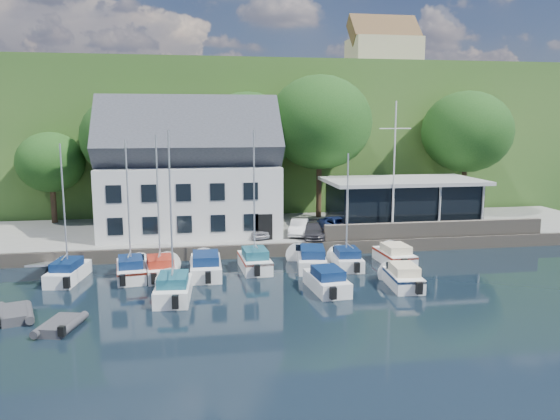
# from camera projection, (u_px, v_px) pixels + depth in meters

# --- Properties ---
(ground) EXTENTS (180.00, 180.00, 0.00)m
(ground) POSITION_uv_depth(u_px,v_px,m) (322.00, 305.00, 30.20)
(ground) COLOR black
(ground) RESTS_ON ground
(quay) EXTENTS (60.00, 13.00, 1.00)m
(quay) POSITION_uv_depth(u_px,v_px,m) (273.00, 232.00, 47.14)
(quay) COLOR gray
(quay) RESTS_ON ground
(quay_face) EXTENTS (60.00, 0.30, 1.00)m
(quay_face) POSITION_uv_depth(u_px,v_px,m) (287.00, 250.00, 40.82)
(quay_face) COLOR #70675A
(quay_face) RESTS_ON ground
(hillside) EXTENTS (160.00, 75.00, 16.00)m
(hillside) POSITION_uv_depth(u_px,v_px,m) (231.00, 133.00, 89.21)
(hillside) COLOR #284E1D
(hillside) RESTS_ON ground
(field_patch) EXTENTS (50.00, 30.00, 0.30)m
(field_patch) POSITION_uv_depth(u_px,v_px,m) (272.00, 85.00, 96.96)
(field_patch) COLOR #545E2F
(field_patch) RESTS_ON hillside
(farmhouse) EXTENTS (10.40, 7.00, 8.20)m
(farmhouse) POSITION_uv_depth(u_px,v_px,m) (383.00, 52.00, 81.10)
(farmhouse) COLOR #C5AF91
(farmhouse) RESTS_ON hillside
(harbor_building) EXTENTS (14.40, 8.20, 8.70)m
(harbor_building) POSITION_uv_depth(u_px,v_px,m) (190.00, 179.00, 44.23)
(harbor_building) COLOR silver
(harbor_building) RESTS_ON quay
(club_pavilion) EXTENTS (13.20, 7.20, 4.10)m
(club_pavilion) POSITION_uv_depth(u_px,v_px,m) (402.00, 203.00, 47.07)
(club_pavilion) COLOR black
(club_pavilion) RESTS_ON quay
(seawall) EXTENTS (18.00, 0.50, 1.20)m
(seawall) POSITION_uv_depth(u_px,v_px,m) (435.00, 229.00, 42.99)
(seawall) COLOR #70675A
(seawall) RESTS_ON quay
(gangway) EXTENTS (1.20, 6.00, 1.40)m
(gangway) POSITION_uv_depth(u_px,v_px,m) (48.00, 274.00, 36.26)
(gangway) COLOR silver
(gangway) RESTS_ON ground
(car_silver) EXTENTS (2.45, 3.69, 1.17)m
(car_silver) POSITION_uv_depth(u_px,v_px,m) (253.00, 230.00, 42.85)
(car_silver) COLOR #B5B4BA
(car_silver) RESTS_ON quay
(car_white) EXTENTS (2.48, 3.99, 1.24)m
(car_white) POSITION_uv_depth(u_px,v_px,m) (299.00, 227.00, 43.67)
(car_white) COLOR silver
(car_white) RESTS_ON quay
(car_dgrey) EXTENTS (2.13, 4.07, 1.13)m
(car_dgrey) POSITION_uv_depth(u_px,v_px,m) (313.00, 230.00, 42.73)
(car_dgrey) COLOR #302F34
(car_dgrey) RESTS_ON quay
(car_blue) EXTENTS (2.42, 4.38, 1.42)m
(car_blue) POSITION_uv_depth(u_px,v_px,m) (340.00, 225.00, 44.10)
(car_blue) COLOR #324C9A
(car_blue) RESTS_ON quay
(flagpole) EXTENTS (2.53, 0.20, 10.56)m
(flagpole) POSITION_uv_depth(u_px,v_px,m) (394.00, 169.00, 42.62)
(flagpole) COLOR silver
(flagpole) RESTS_ON quay
(tree_0) EXTENTS (5.91, 5.91, 8.08)m
(tree_0) POSITION_uv_depth(u_px,v_px,m) (52.00, 178.00, 48.29)
(tree_0) COLOR #133710
(tree_0) RESTS_ON quay
(tree_1) EXTENTS (8.29, 8.29, 11.33)m
(tree_1) POSITION_uv_depth(u_px,v_px,m) (129.00, 159.00, 48.23)
(tree_1) COLOR #133710
(tree_1) RESTS_ON quay
(tree_2) EXTENTS (8.53, 8.53, 11.66)m
(tree_2) POSITION_uv_depth(u_px,v_px,m) (248.00, 156.00, 50.35)
(tree_2) COLOR #133710
(tree_2) RESTS_ON quay
(tree_3) EXTENTS (9.68, 9.68, 13.22)m
(tree_3) POSITION_uv_depth(u_px,v_px,m) (319.00, 147.00, 50.85)
(tree_3) COLOR #133710
(tree_3) RESTS_ON quay
(tree_5) EXTENTS (8.70, 8.70, 11.89)m
(tree_5) POSITION_uv_depth(u_px,v_px,m) (466.00, 153.00, 53.11)
(tree_5) COLOR #133710
(tree_5) RESTS_ON quay
(boat_r1_0) EXTENTS (2.76, 6.26, 8.57)m
(boat_r1_0) POSITION_uv_depth(u_px,v_px,m) (64.00, 214.00, 34.07)
(boat_r1_0) COLOR white
(boat_r1_0) RESTS_ON ground
(boat_r1_1) EXTENTS (2.65, 6.19, 8.64)m
(boat_r1_1) POSITION_uv_depth(u_px,v_px,m) (129.00, 212.00, 34.62)
(boat_r1_1) COLOR white
(boat_r1_1) RESTS_ON ground
(boat_r1_2) EXTENTS (2.79, 5.76, 8.54)m
(boat_r1_2) POSITION_uv_depth(u_px,v_px,m) (158.00, 212.00, 34.83)
(boat_r1_2) COLOR white
(boat_r1_2) RESTS_ON ground
(boat_r1_3) EXTENTS (2.29, 6.76, 1.51)m
(boat_r1_3) POSITION_uv_depth(u_px,v_px,m) (206.00, 264.00, 35.89)
(boat_r1_3) COLOR white
(boat_r1_3) RESTS_ON ground
(boat_r1_4) EXTENTS (2.27, 5.81, 9.38)m
(boat_r1_4) POSITION_uv_depth(u_px,v_px,m) (254.00, 202.00, 36.44)
(boat_r1_4) COLOR white
(boat_r1_4) RESTS_ON ground
(boat_r1_5) EXTENTS (3.16, 6.96, 1.49)m
(boat_r1_5) POSITION_uv_depth(u_px,v_px,m) (311.00, 257.00, 37.71)
(boat_r1_5) COLOR white
(boat_r1_5) RESTS_ON ground
(boat_r1_6) EXTENTS (2.26, 5.49, 8.46)m
(boat_r1_6) POSITION_uv_depth(u_px,v_px,m) (347.00, 207.00, 37.24)
(boat_r1_6) COLOR white
(boat_r1_6) RESTS_ON ground
(boat_r1_7) EXTENTS (2.29, 5.58, 1.42)m
(boat_r1_7) POSITION_uv_depth(u_px,v_px,m) (394.00, 254.00, 38.80)
(boat_r1_7) COLOR white
(boat_r1_7) RESTS_ON ground
(boat_r2_1) EXTENTS (2.49, 6.08, 9.13)m
(boat_r2_1) POSITION_uv_depth(u_px,v_px,m) (171.00, 220.00, 30.49)
(boat_r2_1) COLOR white
(boat_r2_1) RESTS_ON ground
(boat_r2_3) EXTENTS (2.45, 5.85, 1.44)m
(boat_r2_3) POSITION_uv_depth(u_px,v_px,m) (327.00, 279.00, 32.62)
(boat_r2_3) COLOR white
(boat_r2_3) RESTS_ON ground
(boat_r2_4) EXTENTS (2.28, 5.66, 1.44)m
(boat_r2_4) POSITION_uv_depth(u_px,v_px,m) (402.00, 275.00, 33.40)
(boat_r2_4) COLOR white
(boat_r2_4) RESTS_ON ground
(dinghy_0) EXTENTS (2.64, 3.41, 0.70)m
(dinghy_0) POSITION_uv_depth(u_px,v_px,m) (15.00, 312.00, 28.04)
(dinghy_0) COLOR #36363B
(dinghy_0) RESTS_ON ground
(dinghy_1) EXTENTS (2.31, 3.09, 0.64)m
(dinghy_1) POSITION_uv_depth(u_px,v_px,m) (60.00, 324.00, 26.53)
(dinghy_1) COLOR #36363B
(dinghy_1) RESTS_ON ground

